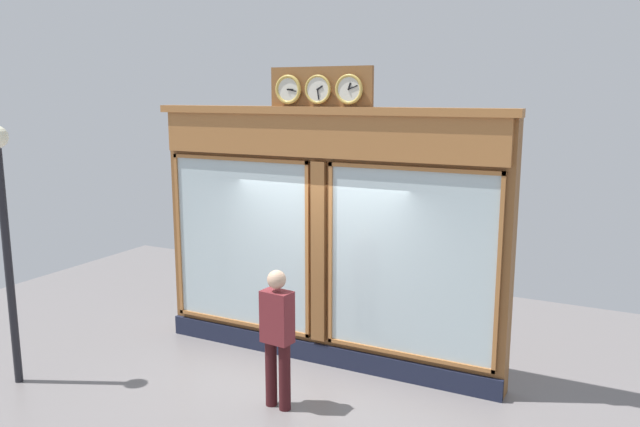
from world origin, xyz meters
TOP-DOWN VIEW (x-y plane):
  - shop_facade at (0.00, -0.13)m, footprint 5.09×0.42m
  - pedestrian at (-0.13, 1.36)m, footprint 0.38×0.26m
  - street_lamp at (3.22, 2.30)m, footprint 0.28×0.28m

SIDE VIEW (x-z plane):
  - pedestrian at x=-0.13m, z-range 0.09..1.78m
  - shop_facade at x=0.00m, z-range -0.23..3.79m
  - street_lamp at x=3.22m, z-range 0.55..3.86m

